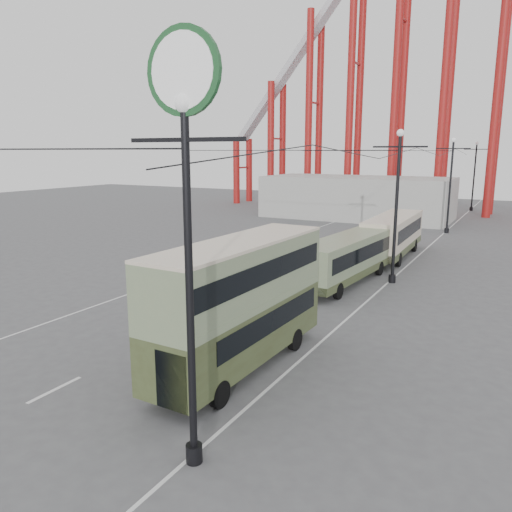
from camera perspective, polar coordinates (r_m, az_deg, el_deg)
The scene contains 12 objects.
ground at distance 19.57m, azimuth -15.46°, elevation -12.83°, with size 160.00×160.00×0.00m, color #505052.
road_markings at distance 35.87m, azimuth 5.87°, elevation -1.12°, with size 12.52×120.00×0.01m.
lamp_post_near at distance 11.88m, azimuth -8.03°, elevation 10.91°, with size 3.20×0.44×10.80m.
lamp_post_mid at distance 31.52m, azimuth 15.73°, elevation 5.32°, with size 3.20×0.44×9.32m.
lamp_post_far at distance 53.10m, azimuth 21.30°, elevation 7.45°, with size 3.20×0.44×9.32m.
lamp_post_distant at distance 74.93m, azimuth 23.65°, elevation 8.33°, with size 3.20×0.44×9.32m.
roller_coaster at distance 72.60m, azimuth 17.62°, elevation 23.20°, with size 52.95×5.00×55.48m.
fairground_shed at distance 62.64m, azimuth 11.45°, elevation 6.58°, with size 22.00×10.00×5.00m, color #A6A7A1.
double_decker_bus at distance 18.46m, azimuth -1.79°, elevation -4.81°, with size 2.56×9.16×4.89m.
single_decker_green at distance 31.22m, azimuth 10.29°, elevation -0.14°, with size 3.20×10.43×2.90m.
single_decker_cream at distance 39.92m, azimuth 15.40°, elevation 2.45°, with size 2.85×10.29×3.18m.
pedestrian at distance 28.66m, azimuth 2.21°, elevation -2.78°, with size 0.57×0.38×1.57m, color black.
Camera 1 is at (12.71, -12.52, 8.04)m, focal length 35.00 mm.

